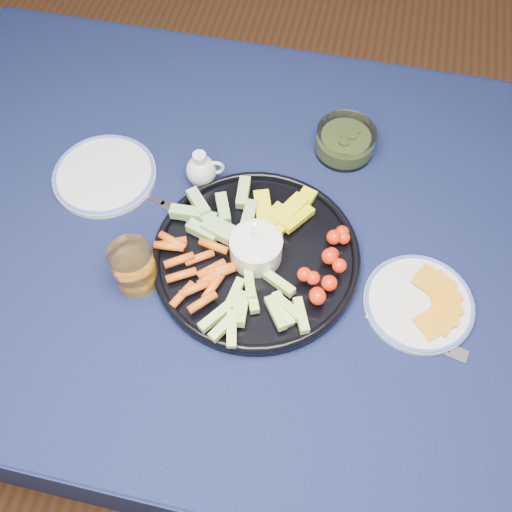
% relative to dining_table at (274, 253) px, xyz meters
% --- Properties ---
extents(dining_table, '(1.67, 1.07, 0.75)m').
position_rel_dining_table_xyz_m(dining_table, '(0.00, 0.00, 0.00)').
color(dining_table, '#452817').
rests_on(dining_table, ground).
extents(crudite_platter, '(0.39, 0.39, 0.13)m').
position_rel_dining_table_xyz_m(crudite_platter, '(-0.02, -0.07, 0.11)').
color(crudite_platter, black).
rests_on(crudite_platter, dining_table).
extents(creamer_pitcher, '(0.08, 0.06, 0.09)m').
position_rel_dining_table_xyz_m(creamer_pitcher, '(-0.17, 0.09, 0.12)').
color(creamer_pitcher, silver).
rests_on(creamer_pitcher, dining_table).
extents(pickle_bowl, '(0.13, 0.13, 0.06)m').
position_rel_dining_table_xyz_m(pickle_bowl, '(0.10, 0.24, 0.11)').
color(pickle_bowl, silver).
rests_on(pickle_bowl, dining_table).
extents(cheese_plate, '(0.20, 0.20, 0.02)m').
position_rel_dining_table_xyz_m(cheese_plate, '(0.29, -0.10, 0.10)').
color(cheese_plate, silver).
rests_on(cheese_plate, dining_table).
extents(juice_tumbler, '(0.08, 0.08, 0.10)m').
position_rel_dining_table_xyz_m(juice_tumbler, '(-0.23, -0.16, 0.13)').
color(juice_tumbler, silver).
rests_on(juice_tumbler, dining_table).
extents(fork_left, '(0.16, 0.06, 0.00)m').
position_rel_dining_table_xyz_m(fork_left, '(-0.27, 0.02, 0.09)').
color(fork_left, silver).
rests_on(fork_left, dining_table).
extents(fork_right, '(0.19, 0.06, 0.00)m').
position_rel_dining_table_xyz_m(fork_right, '(0.30, -0.17, 0.09)').
color(fork_right, silver).
rests_on(fork_right, dining_table).
extents(side_plate_extra, '(0.21, 0.21, 0.02)m').
position_rel_dining_table_xyz_m(side_plate_extra, '(-0.37, 0.05, 0.10)').
color(side_plate_extra, silver).
rests_on(side_plate_extra, dining_table).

